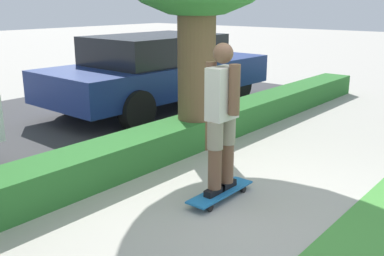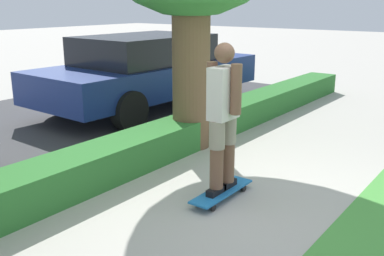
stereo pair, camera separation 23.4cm
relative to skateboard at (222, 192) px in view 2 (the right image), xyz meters
name	(u,v)px [view 2 (the right image)]	position (x,y,z in m)	size (l,w,h in m)	color
ground_plane	(238,200)	(0.07, -0.17, -0.08)	(60.00, 60.00, 0.00)	#ADA89E
street_asphalt	(14,134)	(0.07, 4.03, -0.07)	(13.05, 5.00, 0.01)	#38383A
hedge_row	(130,153)	(0.07, 1.43, 0.13)	(13.05, 0.60, 0.42)	#2D702D
skateboard	(222,192)	(0.00, 0.00, 0.00)	(0.90, 0.24, 0.09)	#1E6BAD
skater_person	(223,115)	(0.00, 0.00, 0.85)	(0.48, 0.40, 1.57)	black
parked_car_middle	(149,70)	(2.76, 3.52, 0.68)	(4.85, 2.06, 1.44)	navy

